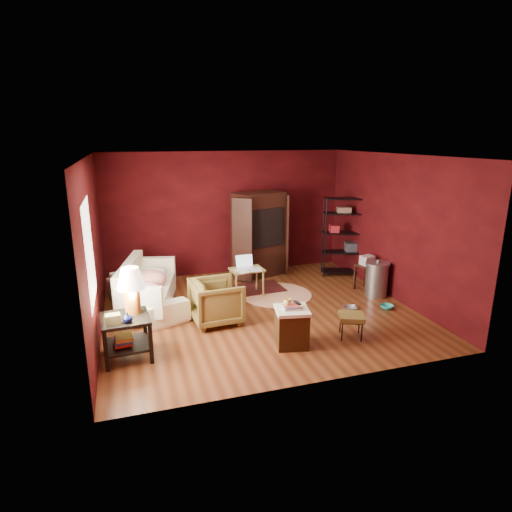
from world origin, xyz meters
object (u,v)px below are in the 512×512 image
(armchair, at_px, (217,299))
(laptop_desk, at_px, (247,272))
(sofa, at_px, (145,289))
(hamper, at_px, (292,326))
(tv_armoire, at_px, (259,233))
(wire_shelving, at_px, (343,233))
(side_table, at_px, (128,304))

(armchair, xyz_separation_m, laptop_desk, (0.86, 1.10, 0.08))
(armchair, bearing_deg, sofa, 46.20)
(hamper, xyz_separation_m, tv_armoire, (0.58, 3.45, 0.68))
(armchair, distance_m, laptop_desk, 1.40)
(tv_armoire, bearing_deg, wire_shelving, -32.73)
(laptop_desk, height_order, tv_armoire, tv_armoire)
(sofa, bearing_deg, laptop_desk, -105.15)
(sofa, relative_size, laptop_desk, 2.53)
(wire_shelving, bearing_deg, side_table, -134.91)
(side_table, xyz_separation_m, tv_armoire, (2.93, 3.03, 0.20))
(laptop_desk, bearing_deg, tv_armoire, 57.82)
(sofa, distance_m, laptop_desk, 2.00)
(armchair, xyz_separation_m, hamper, (0.91, -1.19, -0.10))
(laptop_desk, bearing_deg, wire_shelving, 10.70)
(side_table, distance_m, laptop_desk, 2.97)
(laptop_desk, xyz_separation_m, tv_armoire, (0.63, 1.16, 0.50))
(tv_armoire, bearing_deg, side_table, -150.61)
(armchair, relative_size, laptop_desk, 1.03)
(sofa, relative_size, tv_armoire, 1.06)
(hamper, xyz_separation_m, wire_shelving, (2.42, 2.92, 0.67))
(hamper, distance_m, tv_armoire, 3.56)
(hamper, height_order, tv_armoire, tv_armoire)
(laptop_desk, distance_m, wire_shelving, 2.59)
(hamper, relative_size, wire_shelving, 0.39)
(side_table, bearing_deg, armchair, 28.02)
(tv_armoire, bearing_deg, sofa, -170.18)
(sofa, height_order, wire_shelving, wire_shelving)
(hamper, bearing_deg, side_table, 169.82)
(sofa, relative_size, hamper, 2.93)
(side_table, distance_m, tv_armoire, 4.22)
(side_table, relative_size, laptop_desk, 1.64)
(armchair, bearing_deg, laptop_desk, -41.60)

